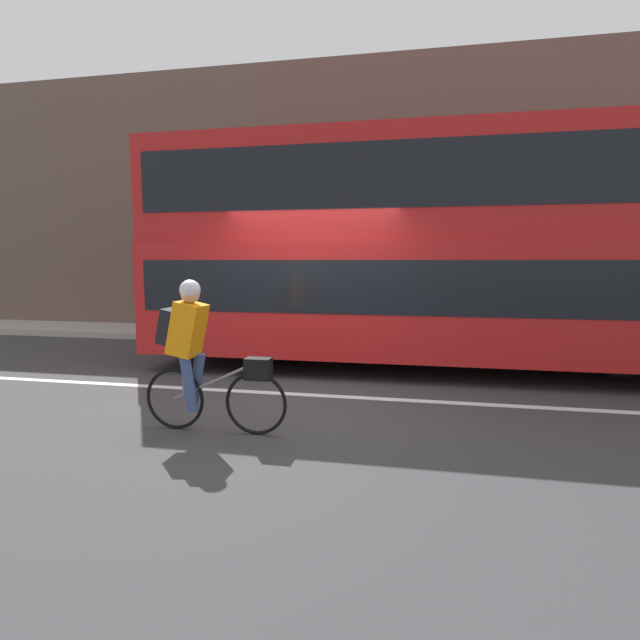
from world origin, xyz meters
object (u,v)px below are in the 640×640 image
bus (433,243)px  trash_bin (456,314)px  street_sign_post (585,270)px  cyclist_on_bike (198,350)px

bus → trash_bin: (0.56, 2.54, -1.39)m
trash_bin → street_sign_post: bearing=-0.1°
cyclist_on_bike → trash_bin: (2.96, 6.13, -0.20)m
bus → cyclist_on_bike: bearing=-123.8°
bus → street_sign_post: bus is taller
bus → trash_bin: bus is taller
trash_bin → street_sign_post: 2.62m
cyclist_on_bike → trash_bin: cyclist_on_bike is taller
cyclist_on_bike → street_sign_post: 8.20m
bus → trash_bin: bearing=77.7°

